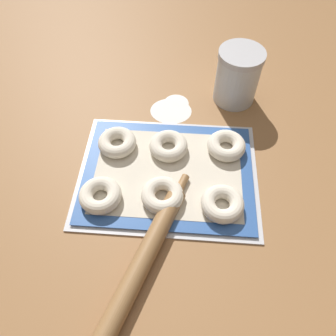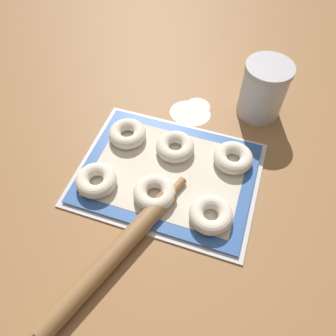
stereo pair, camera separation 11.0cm
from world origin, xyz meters
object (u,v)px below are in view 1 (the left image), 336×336
(baking_tray, at_px, (168,174))
(rolling_pin, at_px, (140,267))
(bagel_front_center, at_px, (162,195))
(bagel_back_left, at_px, (117,142))
(bagel_front_right, at_px, (222,204))
(bagel_front_left, at_px, (100,195))
(bagel_back_right, at_px, (226,146))
(flour_canister, at_px, (237,76))
(bagel_back_center, at_px, (168,146))

(baking_tray, distance_m, rolling_pin, 0.24)
(bagel_front_center, bearing_deg, bagel_back_left, 131.01)
(baking_tray, distance_m, bagel_front_right, 0.15)
(baking_tray, bearing_deg, bagel_front_left, -149.68)
(baking_tray, height_order, bagel_back_right, bagel_back_right)
(bagel_back_left, bearing_deg, flour_canister, 35.37)
(baking_tray, relative_size, flour_canister, 2.81)
(baking_tray, bearing_deg, bagel_back_center, 93.06)
(bagel_front_center, bearing_deg, rolling_pin, -100.91)
(bagel_front_left, height_order, flour_canister, flour_canister)
(baking_tray, relative_size, bagel_back_right, 4.51)
(flour_canister, bearing_deg, bagel_front_right, -96.59)
(bagel_back_center, bearing_deg, bagel_front_center, -91.52)
(bagel_front_left, bearing_deg, bagel_back_right, 29.82)
(bagel_front_center, xyz_separation_m, bagel_back_center, (0.00, 0.14, 0.00))
(bagel_back_right, bearing_deg, flour_canister, 81.90)
(baking_tray, bearing_deg, flour_canister, 59.17)
(bagel_back_right, bearing_deg, bagel_back_left, -178.05)
(bagel_front_center, distance_m, flour_canister, 0.40)
(baking_tray, xyz_separation_m, bagel_back_center, (-0.00, 0.07, 0.02))
(bagel_front_left, bearing_deg, baking_tray, 30.32)
(bagel_front_right, distance_m, rolling_pin, 0.22)
(bagel_front_center, height_order, bagel_front_right, same)
(bagel_front_right, distance_m, bagel_back_right, 0.16)
(bagel_front_center, distance_m, bagel_back_right, 0.21)
(bagel_back_left, distance_m, bagel_back_right, 0.27)
(bagel_back_left, relative_size, bagel_back_center, 1.00)
(bagel_back_left, xyz_separation_m, bagel_back_right, (0.27, 0.01, 0.00))
(bagel_front_center, height_order, bagel_back_left, same)
(bagel_back_center, xyz_separation_m, flour_canister, (0.17, 0.21, 0.05))
(bagel_back_center, distance_m, rolling_pin, 0.30)
(bagel_back_right, relative_size, rolling_pin, 0.21)
(bagel_back_center, distance_m, flour_canister, 0.28)
(bagel_back_center, relative_size, flour_canister, 0.62)
(baking_tray, xyz_separation_m, bagel_front_right, (0.12, -0.09, 0.02))
(bagel_front_right, relative_size, flour_canister, 0.62)
(bagel_front_right, bearing_deg, bagel_front_left, 179.50)
(bagel_front_left, xyz_separation_m, bagel_back_right, (0.28, 0.16, 0.00))
(bagel_front_right, xyz_separation_m, bagel_back_left, (-0.26, 0.15, 0.00))
(bagel_back_right, bearing_deg, bagel_front_center, -133.85)
(bagel_front_left, relative_size, bagel_back_center, 1.00)
(bagel_front_left, distance_m, bagel_front_center, 0.14)
(bagel_back_center, height_order, rolling_pin, bagel_back_center)
(bagel_front_left, relative_size, bagel_back_left, 1.00)
(flour_canister, bearing_deg, bagel_front_left, -130.50)
(bagel_front_right, xyz_separation_m, bagel_back_right, (0.01, 0.16, 0.00))
(bagel_front_center, bearing_deg, bagel_front_left, -175.70)
(bagel_front_left, height_order, bagel_front_center, same)
(rolling_pin, bearing_deg, bagel_front_center, 79.09)
(bagel_front_right, height_order, bagel_back_center, same)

